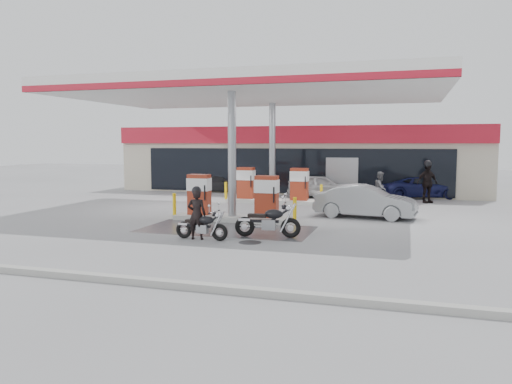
{
  "coord_description": "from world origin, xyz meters",
  "views": [
    {
      "loc": [
        6.54,
        -16.26,
        3.03
      ],
      "look_at": [
        1.14,
        1.44,
        1.2
      ],
      "focal_mm": 35.0,
      "sensor_mm": 36.0,
      "label": 1
    }
  ],
  "objects_px": {
    "biker_walking": "(427,183)",
    "main_motorcycle": "(202,227)",
    "hatchback_silver": "(365,201)",
    "parked_car_right": "(421,187)",
    "attendant": "(381,188)",
    "pump_island_near": "(232,202)",
    "biker_main": "(197,214)",
    "pump_island_far": "(272,189)",
    "parked_car_left": "(220,183)",
    "sedan_white": "(321,186)",
    "parked_motorcycle": "(269,222)"
  },
  "relations": [
    {
      "from": "parked_car_left",
      "to": "biker_main",
      "type": "bearing_deg",
      "value": -163.24
    },
    {
      "from": "pump_island_far",
      "to": "attendant",
      "type": "relative_size",
      "value": 3.18
    },
    {
      "from": "main_motorcycle",
      "to": "sedan_white",
      "type": "distance_m",
      "value": 13.29
    },
    {
      "from": "pump_island_near",
      "to": "attendant",
      "type": "distance_m",
      "value": 8.77
    },
    {
      "from": "parked_motorcycle",
      "to": "attendant",
      "type": "xyz_separation_m",
      "value": [
        2.97,
        9.99,
        0.32
      ]
    },
    {
      "from": "biker_main",
      "to": "parked_car_left",
      "type": "bearing_deg",
      "value": -83.32
    },
    {
      "from": "main_motorcycle",
      "to": "parked_car_left",
      "type": "xyz_separation_m",
      "value": [
        -4.93,
        14.42,
        0.15
      ]
    },
    {
      "from": "pump_island_far",
      "to": "hatchback_silver",
      "type": "distance_m",
      "value": 6.22
    },
    {
      "from": "biker_main",
      "to": "biker_walking",
      "type": "height_order",
      "value": "biker_walking"
    },
    {
      "from": "pump_island_near",
      "to": "hatchback_silver",
      "type": "bearing_deg",
      "value": 24.06
    },
    {
      "from": "attendant",
      "to": "parked_car_right",
      "type": "bearing_deg",
      "value": -16.14
    },
    {
      "from": "sedan_white",
      "to": "biker_walking",
      "type": "height_order",
      "value": "biker_walking"
    },
    {
      "from": "biker_main",
      "to": "sedan_white",
      "type": "bearing_deg",
      "value": -108.96
    },
    {
      "from": "pump_island_far",
      "to": "biker_walking",
      "type": "relative_size",
      "value": 2.54
    },
    {
      "from": "pump_island_near",
      "to": "sedan_white",
      "type": "distance_m",
      "value": 9.41
    },
    {
      "from": "parked_car_left",
      "to": "parked_car_right",
      "type": "distance_m",
      "value": 11.77
    },
    {
      "from": "biker_main",
      "to": "attendant",
      "type": "xyz_separation_m",
      "value": [
        5.04,
        10.99,
        0.01
      ]
    },
    {
      "from": "pump_island_near",
      "to": "parked_car_left",
      "type": "xyz_separation_m",
      "value": [
        -4.5,
        10.42,
        -0.15
      ]
    },
    {
      "from": "parked_motorcycle",
      "to": "parked_car_left",
      "type": "bearing_deg",
      "value": 109.53
    },
    {
      "from": "hatchback_silver",
      "to": "parked_car_right",
      "type": "xyz_separation_m",
      "value": [
        2.34,
        8.29,
        -0.06
      ]
    },
    {
      "from": "pump_island_far",
      "to": "parked_car_right",
      "type": "relative_size",
      "value": 1.18
    },
    {
      "from": "biker_main",
      "to": "sedan_white",
      "type": "height_order",
      "value": "biker_main"
    },
    {
      "from": "main_motorcycle",
      "to": "biker_main",
      "type": "relative_size",
      "value": 1.13
    },
    {
      "from": "main_motorcycle",
      "to": "parked_car_left",
      "type": "relative_size",
      "value": 0.47
    },
    {
      "from": "parked_car_right",
      "to": "biker_main",
      "type": "bearing_deg",
      "value": 134.62
    },
    {
      "from": "pump_island_near",
      "to": "parked_car_left",
      "type": "distance_m",
      "value": 11.35
    },
    {
      "from": "pump_island_far",
      "to": "parked_car_left",
      "type": "distance_m",
      "value": 6.31
    },
    {
      "from": "pump_island_far",
      "to": "biker_walking",
      "type": "height_order",
      "value": "biker_walking"
    },
    {
      "from": "parked_car_left",
      "to": "pump_island_far",
      "type": "bearing_deg",
      "value": -135.93
    },
    {
      "from": "pump_island_near",
      "to": "biker_main",
      "type": "xyz_separation_m",
      "value": [
        0.24,
        -3.99,
        0.08
      ]
    },
    {
      "from": "pump_island_far",
      "to": "biker_main",
      "type": "xyz_separation_m",
      "value": [
        0.24,
        -9.99,
        0.08
      ]
    },
    {
      "from": "sedan_white",
      "to": "parked_car_left",
      "type": "bearing_deg",
      "value": 68.48
    },
    {
      "from": "parked_motorcycle",
      "to": "parked_car_left",
      "type": "xyz_separation_m",
      "value": [
        -6.81,
        13.41,
        0.07
      ]
    },
    {
      "from": "biker_main",
      "to": "sedan_white",
      "type": "relative_size",
      "value": 0.42
    },
    {
      "from": "hatchback_silver",
      "to": "biker_walking",
      "type": "relative_size",
      "value": 1.99
    },
    {
      "from": "parked_car_right",
      "to": "sedan_white",
      "type": "bearing_deg",
      "value": 84.18
    },
    {
      "from": "biker_main",
      "to": "main_motorcycle",
      "type": "bearing_deg",
      "value": 165.91
    },
    {
      "from": "sedan_white",
      "to": "biker_walking",
      "type": "bearing_deg",
      "value": -111.09
    },
    {
      "from": "pump_island_far",
      "to": "sedan_white",
      "type": "relative_size",
      "value": 1.37
    },
    {
      "from": "pump_island_far",
      "to": "hatchback_silver",
      "type": "relative_size",
      "value": 1.27
    },
    {
      "from": "pump_island_near",
      "to": "parked_car_right",
      "type": "xyz_separation_m",
      "value": [
        7.27,
        10.49,
        -0.11
      ]
    },
    {
      "from": "biker_main",
      "to": "parked_motorcycle",
      "type": "relative_size",
      "value": 0.74
    },
    {
      "from": "biker_main",
      "to": "pump_island_far",
      "type": "bearing_deg",
      "value": -100.15
    },
    {
      "from": "attendant",
      "to": "parked_car_left",
      "type": "relative_size",
      "value": 0.42
    },
    {
      "from": "pump_island_near",
      "to": "attendant",
      "type": "height_order",
      "value": "pump_island_near"
    },
    {
      "from": "main_motorcycle",
      "to": "biker_main",
      "type": "bearing_deg",
      "value": -178.97
    },
    {
      "from": "attendant",
      "to": "pump_island_near",
      "type": "bearing_deg",
      "value": 156.56
    },
    {
      "from": "biker_walking",
      "to": "main_motorcycle",
      "type": "bearing_deg",
      "value": -155.02
    },
    {
      "from": "parked_car_right",
      "to": "hatchback_silver",
      "type": "bearing_deg",
      "value": 144.73
    },
    {
      "from": "attendant",
      "to": "biker_walking",
      "type": "bearing_deg",
      "value": -48.02
    }
  ]
}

